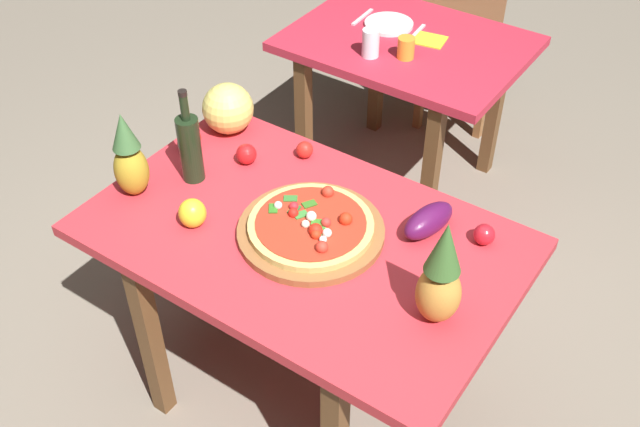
% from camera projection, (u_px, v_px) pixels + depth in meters
% --- Properties ---
extents(ground_plane, '(10.00, 10.00, 0.00)m').
position_uv_depth(ground_plane, '(306.00, 383.00, 2.84)').
color(ground_plane, gray).
extents(display_table, '(1.34, 0.85, 0.78)m').
position_uv_depth(display_table, '(303.00, 254.00, 2.39)').
color(display_table, brown).
rests_on(display_table, ground_plane).
extents(background_table, '(1.02, 0.76, 0.78)m').
position_uv_depth(background_table, '(406.00, 64.00, 3.35)').
color(background_table, brown).
rests_on(background_table, ground_plane).
extents(dining_chair, '(0.50, 0.50, 0.85)m').
position_uv_depth(dining_chair, '(460.00, 44.00, 3.85)').
color(dining_chair, brown).
rests_on(dining_chair, ground_plane).
extents(pizza_board, '(0.46, 0.46, 0.02)m').
position_uv_depth(pizza_board, '(311.00, 231.00, 2.31)').
color(pizza_board, brown).
rests_on(pizza_board, display_table).
extents(pizza, '(0.39, 0.39, 0.06)m').
position_uv_depth(pizza, '(312.00, 225.00, 2.30)').
color(pizza, '#D3B864').
rests_on(pizza, pizza_board).
extents(wine_bottle, '(0.08, 0.08, 0.34)m').
position_uv_depth(wine_bottle, '(190.00, 147.00, 2.45)').
color(wine_bottle, black).
rests_on(wine_bottle, display_table).
extents(pineapple_left, '(0.11, 0.11, 0.31)m').
position_uv_depth(pineapple_left, '(129.00, 159.00, 2.39)').
color(pineapple_left, '#AE9326').
rests_on(pineapple_left, display_table).
extents(pineapple_right, '(0.12, 0.12, 0.34)m').
position_uv_depth(pineapple_right, '(441.00, 278.00, 1.97)').
color(pineapple_right, '#C28837').
rests_on(pineapple_right, display_table).
extents(melon, '(0.19, 0.19, 0.19)m').
position_uv_depth(melon, '(228.00, 108.00, 2.69)').
color(melon, '#DFD165').
rests_on(melon, display_table).
extents(bell_pepper, '(0.09, 0.09, 0.10)m').
position_uv_depth(bell_pepper, '(192.00, 213.00, 2.33)').
color(bell_pepper, yellow).
rests_on(bell_pepper, display_table).
extents(eggplant, '(0.13, 0.22, 0.09)m').
position_uv_depth(eggplant, '(429.00, 220.00, 2.30)').
color(eggplant, '#4D1244').
rests_on(eggplant, display_table).
extents(tomato_by_bottle, '(0.07, 0.07, 0.07)m').
position_uv_depth(tomato_by_bottle, '(484.00, 235.00, 2.27)').
color(tomato_by_bottle, red).
rests_on(tomato_by_bottle, display_table).
extents(tomato_near_board, '(0.06, 0.06, 0.06)m').
position_uv_depth(tomato_near_board, '(305.00, 150.00, 2.61)').
color(tomato_near_board, red).
rests_on(tomato_near_board, display_table).
extents(tomato_beside_pepper, '(0.07, 0.07, 0.07)m').
position_uv_depth(tomato_beside_pepper, '(246.00, 154.00, 2.58)').
color(tomato_beside_pepper, red).
rests_on(tomato_beside_pepper, display_table).
extents(tomato_at_corner, '(0.08, 0.08, 0.08)m').
position_uv_depth(tomato_at_corner, '(190.00, 139.00, 2.64)').
color(tomato_at_corner, red).
rests_on(tomato_at_corner, display_table).
extents(drinking_glass_juice, '(0.07, 0.07, 0.09)m').
position_uv_depth(drinking_glass_juice, '(406.00, 48.00, 3.12)').
color(drinking_glass_juice, orange).
rests_on(drinking_glass_juice, background_table).
extents(drinking_glass_water, '(0.07, 0.07, 0.12)m').
position_uv_depth(drinking_glass_water, '(371.00, 43.00, 3.13)').
color(drinking_glass_water, silver).
rests_on(drinking_glass_water, background_table).
extents(dinner_plate, '(0.22, 0.22, 0.02)m').
position_uv_depth(dinner_plate, '(389.00, 24.00, 3.37)').
color(dinner_plate, white).
rests_on(dinner_plate, background_table).
extents(fork_utensil, '(0.03, 0.18, 0.01)m').
position_uv_depth(fork_utensil, '(362.00, 17.00, 3.43)').
color(fork_utensil, silver).
rests_on(fork_utensil, background_table).
extents(knife_utensil, '(0.03, 0.18, 0.01)m').
position_uv_depth(knife_utensil, '(416.00, 33.00, 3.31)').
color(knife_utensil, silver).
rests_on(knife_utensil, background_table).
extents(napkin_folded, '(0.16, 0.14, 0.01)m').
position_uv_depth(napkin_folded, '(429.00, 40.00, 3.27)').
color(napkin_folded, yellow).
rests_on(napkin_folded, background_table).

